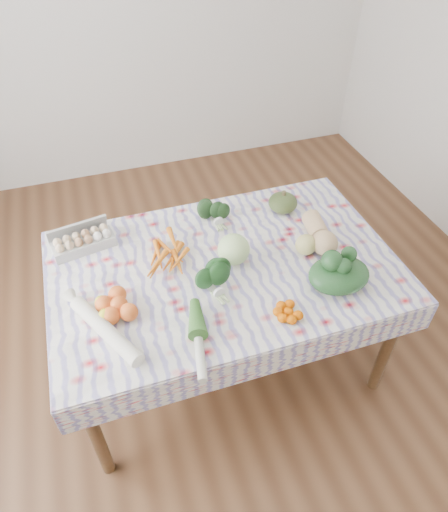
{
  "coord_description": "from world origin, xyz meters",
  "views": [
    {
      "loc": [
        -0.5,
        -1.5,
        2.29
      ],
      "look_at": [
        0.0,
        0.0,
        0.82
      ],
      "focal_mm": 32.0,
      "sensor_mm": 36.0,
      "label": 1
    }
  ],
  "objects_px": {
    "butternut_squash": "(320,232)",
    "cabbage": "(234,249)",
    "kabocha_squash": "(283,203)",
    "dining_table": "(224,277)",
    "egg_carton": "(84,243)",
    "grapefruit": "(306,245)"
  },
  "relations": [
    {
      "from": "dining_table",
      "to": "grapefruit",
      "type": "distance_m",
      "value": 0.43
    },
    {
      "from": "dining_table",
      "to": "butternut_squash",
      "type": "xyz_separation_m",
      "value": [
        0.51,
        0.01,
        0.15
      ]
    },
    {
      "from": "cabbage",
      "to": "dining_table",
      "type": "bearing_deg",
      "value": -168.85
    },
    {
      "from": "egg_carton",
      "to": "kabocha_squash",
      "type": "relative_size",
      "value": 1.91
    },
    {
      "from": "kabocha_squash",
      "to": "grapefruit",
      "type": "xyz_separation_m",
      "value": [
        -0.03,
        -0.36,
        0.0
      ]
    },
    {
      "from": "dining_table",
      "to": "butternut_squash",
      "type": "relative_size",
      "value": 5.7
    },
    {
      "from": "grapefruit",
      "to": "dining_table",
      "type": "bearing_deg",
      "value": 174.11
    },
    {
      "from": "butternut_squash",
      "to": "cabbage",
      "type": "bearing_deg",
      "value": -171.02
    },
    {
      "from": "dining_table",
      "to": "kabocha_squash",
      "type": "height_order",
      "value": "kabocha_squash"
    },
    {
      "from": "grapefruit",
      "to": "egg_carton",
      "type": "bearing_deg",
      "value": 160.25
    },
    {
      "from": "dining_table",
      "to": "butternut_squash",
      "type": "distance_m",
      "value": 0.53
    },
    {
      "from": "egg_carton",
      "to": "butternut_squash",
      "type": "xyz_separation_m",
      "value": [
        1.13,
        -0.32,
        0.02
      ]
    },
    {
      "from": "egg_carton",
      "to": "grapefruit",
      "type": "relative_size",
      "value": 2.89
    },
    {
      "from": "dining_table",
      "to": "grapefruit",
      "type": "height_order",
      "value": "grapefruit"
    },
    {
      "from": "egg_carton",
      "to": "dining_table",
      "type": "bearing_deg",
      "value": -38.45
    },
    {
      "from": "butternut_squash",
      "to": "grapefruit",
      "type": "bearing_deg",
      "value": -143.12
    },
    {
      "from": "egg_carton",
      "to": "cabbage",
      "type": "relative_size",
      "value": 1.96
    },
    {
      "from": "kabocha_squash",
      "to": "cabbage",
      "type": "relative_size",
      "value": 1.02
    },
    {
      "from": "kabocha_squash",
      "to": "grapefruit",
      "type": "relative_size",
      "value": 1.51
    },
    {
      "from": "butternut_squash",
      "to": "kabocha_squash",
      "type": "bearing_deg",
      "value": 111.34
    },
    {
      "from": "cabbage",
      "to": "grapefruit",
      "type": "xyz_separation_m",
      "value": [
        0.36,
        -0.05,
        -0.02
      ]
    },
    {
      "from": "egg_carton",
      "to": "cabbage",
      "type": "distance_m",
      "value": 0.75
    }
  ]
}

